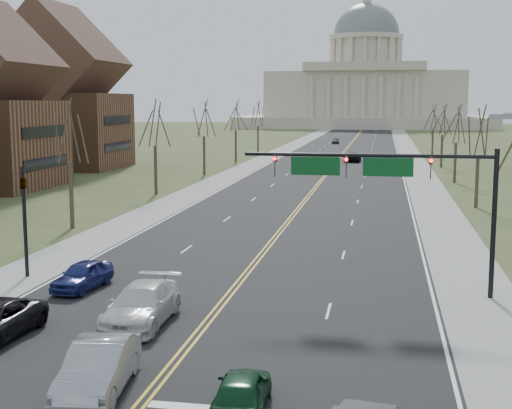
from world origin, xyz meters
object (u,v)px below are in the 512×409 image
at_px(signal_left, 24,209).
at_px(car_far_nb, 353,157).
at_px(car_sb_inner_second, 142,305).
at_px(car_sb_outer_second, 83,275).
at_px(car_sb_inner_lead, 98,368).
at_px(signal_mast, 387,177).
at_px(car_nb_inner_lead, 241,392).
at_px(car_far_sb, 336,140).

relative_size(signal_left, car_far_nb, 1.15).
relative_size(car_sb_inner_second, car_sb_outer_second, 1.38).
relative_size(signal_left, car_sb_inner_lead, 1.20).
bearing_deg(car_far_nb, car_sb_outer_second, 85.29).
xyz_separation_m(signal_mast, car_nb_inner_lead, (-4.23, -14.63, -5.08)).
distance_m(signal_mast, car_nb_inner_lead, 16.05).
xyz_separation_m(signal_left, car_nb_inner_lead, (14.71, -14.63, -3.03)).
bearing_deg(car_sb_inner_lead, signal_left, 118.37).
distance_m(car_nb_inner_lead, car_sb_outer_second, 16.64).
distance_m(car_sb_inner_second, car_sb_outer_second, 6.86).
height_order(car_sb_outer_second, car_far_sb, car_far_sb).
height_order(car_sb_inner_second, car_sb_outer_second, car_sb_inner_second).
bearing_deg(car_sb_outer_second, car_far_sb, 95.27).
relative_size(signal_mast, car_sb_inner_lead, 2.41).
distance_m(signal_mast, car_sb_inner_second, 13.13).
xyz_separation_m(car_nb_inner_lead, car_far_sb, (-6.59, 140.93, 0.04)).
bearing_deg(car_sb_inner_second, car_far_sb, 89.57).
relative_size(signal_mast, car_nb_inner_lead, 3.08).
bearing_deg(signal_left, car_far_nb, 79.84).
bearing_deg(car_sb_inner_lead, car_sb_outer_second, 108.95).
bearing_deg(car_sb_inner_second, car_sb_inner_lead, -82.55).
relative_size(signal_left, car_sb_outer_second, 1.45).
xyz_separation_m(car_sb_inner_lead, car_far_nb, (4.17, 92.16, -0.10)).
xyz_separation_m(signal_left, car_far_nb, (14.02, 78.25, -2.98)).
relative_size(car_nb_inner_lead, car_far_sb, 0.95).
distance_m(signal_mast, signal_left, 19.06).
bearing_deg(car_sb_inner_lead, signal_mast, 49.87).
bearing_deg(signal_mast, car_sb_outer_second, -172.82).
distance_m(car_nb_inner_lead, car_sb_inner_lead, 4.92).
relative_size(signal_left, car_far_sb, 1.44).
bearing_deg(car_sb_outer_second, car_far_nb, 89.99).
relative_size(signal_mast, car_sb_outer_second, 2.93).
bearing_deg(car_sb_inner_second, car_far_nb, 85.77).
bearing_deg(signal_mast, car_far_nb, 93.60).
bearing_deg(car_sb_inner_second, car_nb_inner_lead, -53.87).
xyz_separation_m(car_nb_inner_lead, car_far_nb, (-0.69, 92.88, 0.06)).
xyz_separation_m(car_sb_inner_second, car_far_sb, (-0.70, 133.08, -0.12)).
distance_m(signal_mast, car_far_nb, 78.57).
height_order(car_sb_inner_lead, car_far_nb, car_sb_inner_lead).
bearing_deg(car_sb_inner_lead, car_far_nb, 80.47).
xyz_separation_m(car_sb_inner_second, car_far_nb, (5.20, 85.02, -0.10)).
height_order(signal_mast, signal_left, signal_mast).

